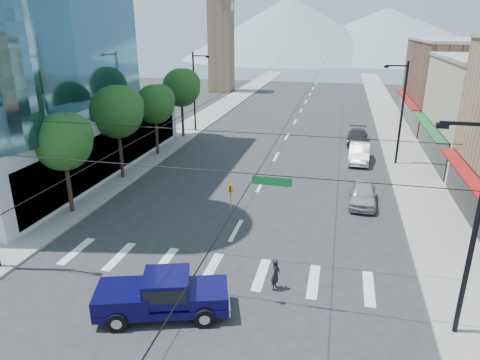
{
  "coord_description": "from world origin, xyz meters",
  "views": [
    {
      "loc": [
        5.62,
        -16.75,
        11.76
      ],
      "look_at": [
        0.07,
        6.78,
        3.0
      ],
      "focal_mm": 32.0,
      "sensor_mm": 36.0,
      "label": 1
    }
  ],
  "objects": [
    {
      "name": "shop_far",
      "position": [
        20.0,
        40.0,
        5.0
      ],
      "size": [
        12.0,
        18.0,
        10.0
      ],
      "primitive_type": "cube",
      "color": "brown",
      "rests_on": "ground"
    },
    {
      "name": "pickup_truck",
      "position": [
        -1.16,
        -2.5,
        1.0
      ],
      "size": [
        6.0,
        3.62,
        1.92
      ],
      "rotation": [
        0.0,
        0.0,
        0.31
      ],
      "color": "#0B083F",
      "rests_on": "ground"
    },
    {
      "name": "sidewalk_right",
      "position": [
        12.0,
        40.0,
        0.07
      ],
      "size": [
        4.0,
        120.0,
        0.15
      ],
      "primitive_type": "cube",
      "color": "gray",
      "rests_on": "ground"
    },
    {
      "name": "mountain_right",
      "position": [
        20.0,
        160.0,
        9.0
      ],
      "size": [
        90.0,
        90.0,
        18.0
      ],
      "primitive_type": "cone",
      "color": "gray",
      "rests_on": "ground"
    },
    {
      "name": "signal_rig",
      "position": [
        0.19,
        -1.0,
        4.64
      ],
      "size": [
        21.8,
        0.2,
        9.0
      ],
      "color": "black",
      "rests_on": "ground"
    },
    {
      "name": "clock_tower",
      "position": [
        -16.5,
        62.0,
        10.64
      ],
      "size": [
        4.8,
        4.8,
        20.4
      ],
      "color": "#8C6B4C",
      "rests_on": "ground"
    },
    {
      "name": "parked_car_mid",
      "position": [
        7.6,
        22.18,
        0.83
      ],
      "size": [
        1.99,
        5.13,
        1.66
      ],
      "primitive_type": "imported",
      "rotation": [
        0.0,
        0.0,
        -0.04
      ],
      "color": "white",
      "rests_on": "ground"
    },
    {
      "name": "pedestrian",
      "position": [
        3.27,
        0.47,
        0.79
      ],
      "size": [
        0.49,
        0.64,
        1.58
      ],
      "primitive_type": "imported",
      "rotation": [
        0.0,
        0.0,
        1.36
      ],
      "color": "black",
      "rests_on": "ground"
    },
    {
      "name": "parked_car_near",
      "position": [
        7.6,
        12.02,
        0.76
      ],
      "size": [
        1.97,
        4.53,
        1.52
      ],
      "primitive_type": "imported",
      "rotation": [
        0.0,
        0.0,
        -0.04
      ],
      "color": "#B1B1B6",
      "rests_on": "ground"
    },
    {
      "name": "mountain_left",
      "position": [
        -15.0,
        150.0,
        11.0
      ],
      "size": [
        80.0,
        80.0,
        22.0
      ],
      "primitive_type": "cone",
      "color": "gray",
      "rests_on": "ground"
    },
    {
      "name": "tree_midnear",
      "position": [
        -11.07,
        13.1,
        5.59
      ],
      "size": [
        4.09,
        4.09,
        7.52
      ],
      "color": "black",
      "rests_on": "ground"
    },
    {
      "name": "tree_near",
      "position": [
        -11.07,
        6.1,
        4.99
      ],
      "size": [
        3.65,
        3.64,
        6.71
      ],
      "color": "black",
      "rests_on": "ground"
    },
    {
      "name": "lamp_pole_nw",
      "position": [
        -10.67,
        30.0,
        4.94
      ],
      "size": [
        2.0,
        0.25,
        9.0
      ],
      "color": "black",
      "rests_on": "ground"
    },
    {
      "name": "parked_car_far",
      "position": [
        7.6,
        28.69,
        0.74
      ],
      "size": [
        2.23,
        5.17,
        1.48
      ],
      "primitive_type": "imported",
      "rotation": [
        0.0,
        0.0,
        -0.03
      ],
      "color": "#2E2E30",
      "rests_on": "ground"
    },
    {
      "name": "tree_far",
      "position": [
        -11.07,
        27.1,
        5.59
      ],
      "size": [
        4.09,
        4.09,
        7.52
      ],
      "color": "black",
      "rests_on": "ground"
    },
    {
      "name": "sidewalk_left",
      "position": [
        -12.0,
        40.0,
        0.07
      ],
      "size": [
        4.0,
        120.0,
        0.15
      ],
      "primitive_type": "cube",
      "color": "gray",
      "rests_on": "ground"
    },
    {
      "name": "ground",
      "position": [
        0.0,
        0.0,
        0.0
      ],
      "size": [
        160.0,
        160.0,
        0.0
      ],
      "primitive_type": "plane",
      "color": "#28282B",
      "rests_on": "ground"
    },
    {
      "name": "tree_midfar",
      "position": [
        -11.07,
        20.1,
        4.99
      ],
      "size": [
        3.65,
        3.64,
        6.71
      ],
      "color": "black",
      "rests_on": "ground"
    },
    {
      "name": "lamp_pole_ne",
      "position": [
        10.67,
        22.0,
        4.94
      ],
      "size": [
        2.0,
        0.25,
        9.0
      ],
      "color": "black",
      "rests_on": "ground"
    }
  ]
}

